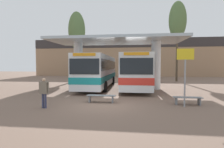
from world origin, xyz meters
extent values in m
plane|color=#755B4C|center=(0.00, 0.00, 0.00)|extent=(100.00, 100.00, 0.00)
cube|color=#9E7A5B|center=(0.00, 26.81, 3.96)|extent=(40.00, 0.50, 7.91)
cube|color=#332D2D|center=(0.00, 26.81, 6.96)|extent=(40.00, 0.58, 1.90)
cylinder|color=silver|center=(-3.90, 7.23, 2.32)|extent=(0.90, 0.90, 4.65)
cylinder|color=silver|center=(3.90, 7.23, 2.32)|extent=(0.90, 0.90, 4.65)
cube|color=#A8B7C1|center=(0.00, 7.23, 4.77)|extent=(12.79, 5.64, 0.24)
cube|color=silver|center=(-1.93, 7.85, 1.79)|extent=(2.54, 10.74, 2.94)
cube|color=black|center=(-1.93, 7.85, 2.34)|extent=(2.58, 10.31, 0.94)
cube|color=teal|center=(-1.93, 7.85, 1.12)|extent=(2.58, 10.78, 0.53)
cube|color=black|center=(-1.89, 2.46, 2.23)|extent=(2.27, 0.08, 1.18)
cube|color=orange|center=(-1.89, 2.46, 3.12)|extent=(1.73, 0.06, 0.22)
cylinder|color=black|center=(-3.14, 4.52, 0.49)|extent=(0.29, 0.97, 0.97)
cylinder|color=black|center=(-0.68, 4.53, 0.49)|extent=(0.29, 0.97, 0.97)
cylinder|color=black|center=(-3.18, 10.79, 0.49)|extent=(0.29, 0.97, 0.97)
cylinder|color=black|center=(-0.72, 10.81, 0.49)|extent=(0.29, 0.97, 0.97)
cube|color=silver|center=(2.01, 8.27, 1.80)|extent=(2.71, 11.50, 2.97)
cube|color=black|center=(2.01, 8.27, 2.36)|extent=(2.74, 11.04, 0.95)
cube|color=red|center=(2.01, 8.27, 1.13)|extent=(2.75, 11.54, 0.53)
cube|color=black|center=(1.94, 2.51, 2.25)|extent=(2.36, 0.09, 1.19)
cube|color=orange|center=(1.94, 2.51, 3.15)|extent=(1.80, 0.07, 0.22)
cylinder|color=black|center=(0.68, 4.74, 0.48)|extent=(0.29, 0.97, 0.97)
cylinder|color=black|center=(3.25, 4.70, 0.48)|extent=(0.29, 0.97, 0.97)
cylinder|color=black|center=(0.76, 11.44, 0.48)|extent=(0.29, 0.97, 0.97)
cylinder|color=black|center=(3.33, 11.41, 0.48)|extent=(0.29, 0.97, 0.97)
cube|color=slate|center=(4.90, 0.43, 0.44)|extent=(1.61, 0.44, 0.04)
cube|color=slate|center=(4.25, 0.43, 0.21)|extent=(0.07, 0.37, 0.42)
cube|color=slate|center=(5.55, 0.43, 0.21)|extent=(0.07, 0.37, 0.42)
cube|color=slate|center=(-0.24, 0.43, 0.44)|extent=(1.80, 0.44, 0.04)
cube|color=slate|center=(-0.96, 0.43, 0.21)|extent=(0.07, 0.37, 0.42)
cube|color=slate|center=(0.48, 0.43, 0.21)|extent=(0.07, 0.37, 0.42)
cylinder|color=gray|center=(4.57, -0.12, 1.31)|extent=(0.09, 0.09, 2.63)
cube|color=gold|center=(4.57, -0.12, 2.93)|extent=(0.90, 0.06, 0.60)
cylinder|color=#333856|center=(-3.09, -1.36, 0.40)|extent=(0.12, 0.12, 0.79)
cylinder|color=#333856|center=(-2.94, -1.37, 0.40)|extent=(0.12, 0.12, 0.79)
cube|color=#706656|center=(-3.02, -1.36, 1.12)|extent=(0.44, 0.27, 0.66)
sphere|color=tan|center=(-3.02, -1.36, 1.54)|extent=(0.18, 0.18, 0.18)
cylinder|color=#706656|center=(-3.27, -1.34, 1.13)|extent=(0.09, 0.09, 0.56)
cylinder|color=#706656|center=(-2.76, -1.38, 1.13)|extent=(0.09, 0.09, 0.56)
cylinder|color=#473A2B|center=(7.90, 15.93, 3.62)|extent=(0.29, 0.29, 7.24)
ellipsoid|color=#516B3D|center=(7.90, 15.93, 8.72)|extent=(2.43, 2.43, 5.35)
cylinder|color=#473A2B|center=(-6.85, 15.73, 3.05)|extent=(0.41, 0.41, 6.09)
ellipsoid|color=#516B3D|center=(-6.85, 15.73, 7.63)|extent=(2.54, 2.54, 5.59)
cube|color=silver|center=(-7.74, 23.34, 0.83)|extent=(4.54, 1.85, 1.22)
cube|color=#1E2328|center=(-7.74, 23.34, 1.78)|extent=(2.51, 1.67, 0.68)
cylinder|color=black|center=(-6.33, 24.21, 0.32)|extent=(0.64, 0.23, 0.63)
cylinder|color=black|center=(-6.35, 22.43, 0.32)|extent=(0.64, 0.23, 0.63)
cylinder|color=black|center=(-9.12, 24.25, 0.32)|extent=(0.64, 0.23, 0.63)
cylinder|color=black|center=(-9.15, 22.48, 0.32)|extent=(0.64, 0.23, 0.63)
camera|label=1|loc=(1.76, -10.15, 2.31)|focal=28.00mm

